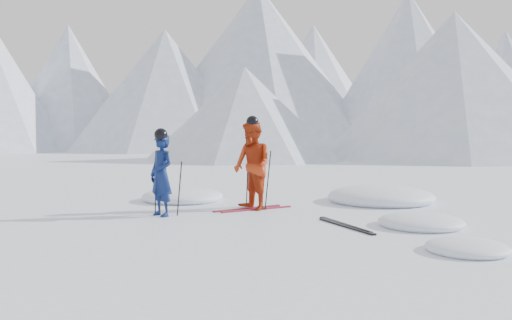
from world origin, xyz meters
The scene contains 12 objects.
ground centered at (0.00, 0.00, 0.00)m, with size 160.00×160.00×0.00m, color white.
skier_blue centered at (-3.11, -0.66, 0.81)m, with size 0.59×0.39×1.62m, color #0C1B4C.
skier_red centered at (-2.11, 1.08, 0.95)m, with size 0.92×0.72×1.89m, color #B02E0E.
pole_blue_left centered at (-3.41, -0.51, 0.54)m, with size 0.02×0.02×1.08m, color black.
pole_blue_right centered at (-2.86, -0.41, 0.54)m, with size 0.02×0.02×1.08m, color black.
pole_red_left centered at (-2.41, 1.33, 0.63)m, with size 0.02×0.02×1.26m, color black.
pole_red_right centered at (-1.81, 1.23, 0.63)m, with size 0.02×0.02×1.26m, color black.
ski_worn_left centered at (-2.23, 1.08, 0.01)m, with size 0.09×1.70×0.03m, color black.
ski_worn_right centered at (-1.99, 1.08, 0.01)m, with size 0.09×1.70×0.03m, color black.
ski_loose_a centered at (0.33, 0.35, 0.01)m, with size 0.09×1.70×0.03m, color black.
ski_loose_b centered at (0.43, 0.20, 0.01)m, with size 0.09×1.70×0.03m, color black.
snow_lumps centered at (-0.99, 2.56, 0.00)m, with size 8.55×6.26×0.55m.
Camera 1 is at (4.29, -8.48, 1.66)m, focal length 38.00 mm.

